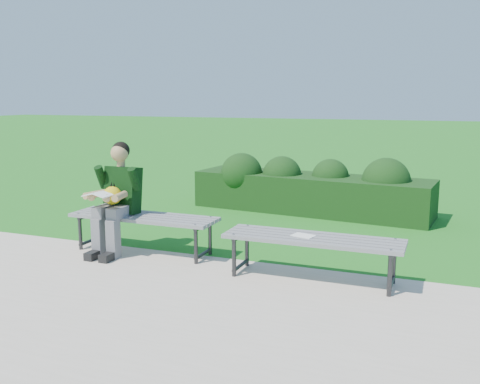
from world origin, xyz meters
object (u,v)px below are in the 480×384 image
at_px(bench_right, 313,242).
at_px(seated_boy, 117,195).
at_px(paper_sheet, 303,236).
at_px(hedge, 311,188).
at_px(bench_left, 144,220).

xyz_separation_m(bench_right, seated_boy, (-2.41, 0.15, 0.30)).
xyz_separation_m(bench_right, paper_sheet, (-0.10, 0.00, 0.06)).
distance_m(bench_right, paper_sheet, 0.12).
relative_size(hedge, seated_boy, 2.99).
distance_m(bench_left, paper_sheet, 2.03).
relative_size(bench_right, paper_sheet, 7.11).
distance_m(seated_boy, paper_sheet, 2.33).
height_order(bench_right, seated_boy, seated_boy).
xyz_separation_m(bench_left, seated_boy, (-0.30, -0.09, 0.30)).
relative_size(hedge, bench_left, 2.18).
xyz_separation_m(hedge, seated_boy, (-1.58, -3.15, 0.32)).
height_order(seated_boy, paper_sheet, seated_boy).
distance_m(hedge, bench_left, 3.32).
bearing_deg(bench_left, bench_right, -6.47).
relative_size(bench_left, paper_sheet, 7.11).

